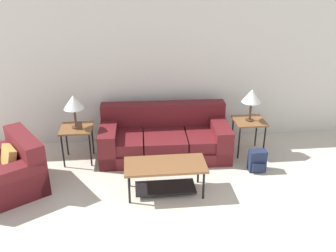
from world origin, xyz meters
The scene contains 10 objects.
wall_back centered at (0.00, 4.63, 1.30)m, with size 9.10×0.06×2.60m.
couch centered at (-0.19, 3.98, 0.29)m, with size 2.19×1.06×0.82m.
armchair centered at (-2.59, 3.09, 0.28)m, with size 1.39×1.40×0.80m.
coffee_table centered at (-0.29, 2.79, 0.35)m, with size 1.16×0.54×0.47m.
side_table_left centered at (-1.64, 3.88, 0.54)m, with size 0.52×0.50×0.61m.
side_table_right centered at (1.25, 3.88, 0.54)m, with size 0.52×0.50×0.61m.
table_lamp_left centered at (-1.64, 3.88, 1.04)m, with size 0.33×0.33×0.55m.
table_lamp_right centered at (1.25, 3.88, 1.04)m, with size 0.33×0.33×0.55m.
backpack centered at (1.22, 3.25, 0.17)m, with size 0.27×0.24×0.35m.
picture_frame centered at (-1.58, 3.81, 0.67)m, with size 0.10×0.04×0.13m.
Camera 1 is at (-0.73, -1.78, 3.12)m, focal length 40.00 mm.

